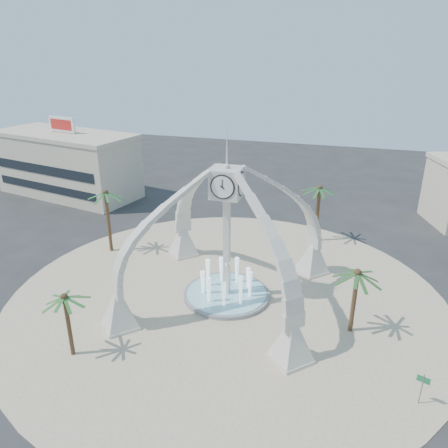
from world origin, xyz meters
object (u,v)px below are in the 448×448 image
(clock_tower, at_px, (227,233))
(palm_west, at_px, (105,194))
(street_sign, at_px, (423,383))
(palm_east, at_px, (358,273))
(palm_north, at_px, (320,189))
(palm_south, at_px, (64,298))
(fountain, at_px, (227,294))

(clock_tower, relative_size, palm_west, 2.33)
(palm_west, distance_m, street_sign, 34.67)
(palm_east, xyz_separation_m, street_sign, (4.54, -6.85, -3.63))
(clock_tower, distance_m, palm_north, 16.43)
(palm_east, bearing_deg, palm_south, -155.48)
(clock_tower, relative_size, fountain, 2.24)
(palm_east, distance_m, palm_north, 17.81)
(fountain, relative_size, palm_north, 1.08)
(palm_north, bearing_deg, clock_tower, -113.73)
(clock_tower, height_order, palm_east, clock_tower)
(palm_west, distance_m, palm_north, 23.89)
(palm_east, relative_size, palm_west, 0.80)
(palm_east, bearing_deg, palm_north, 104.96)
(palm_south, bearing_deg, palm_north, 59.63)
(fountain, xyz_separation_m, street_sign, (15.73, -8.99, 1.43))
(clock_tower, bearing_deg, palm_east, -10.78)
(palm_north, xyz_separation_m, street_sign, (9.12, -24.02, -4.81))
(fountain, bearing_deg, palm_west, 160.07)
(street_sign, bearing_deg, fountain, 170.17)
(clock_tower, xyz_separation_m, street_sign, (15.73, -8.99, -4.77))
(palm_west, xyz_separation_m, palm_south, (6.52, -16.80, -1.85))
(fountain, relative_size, palm_east, 1.30)
(fountain, height_order, palm_south, palm_south)
(fountain, distance_m, street_sign, 18.18)
(palm_west, bearing_deg, clock_tower, -19.93)
(palm_east, bearing_deg, clock_tower, 169.22)
(clock_tower, distance_m, fountain, 6.20)
(palm_west, height_order, palm_south, palm_west)
(fountain, distance_m, palm_east, 12.47)
(clock_tower, xyz_separation_m, palm_east, (11.20, -2.13, -1.14))
(fountain, bearing_deg, clock_tower, -90.00)
(palm_south, height_order, street_sign, palm_south)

